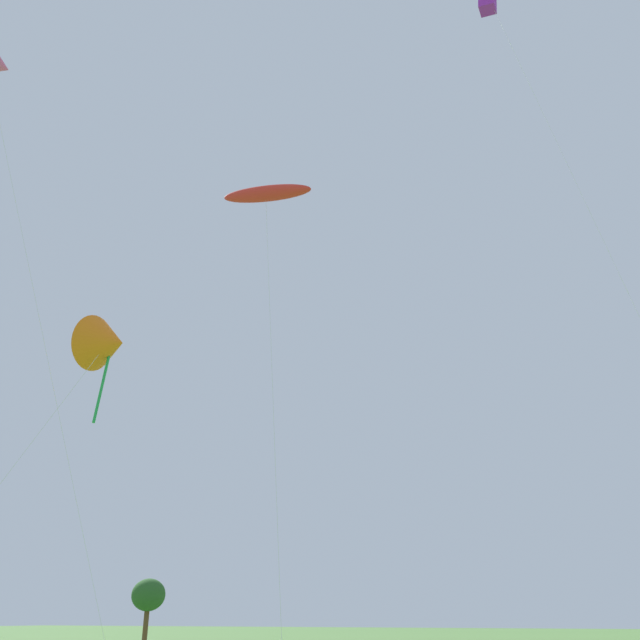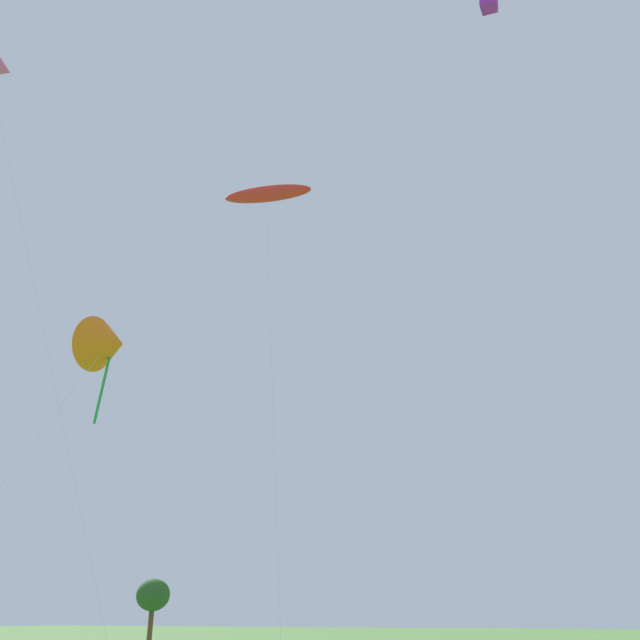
% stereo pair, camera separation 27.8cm
% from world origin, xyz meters
% --- Properties ---
extents(kite_flying_2, '(4.49, 5.68, 12.56)m').
position_xyz_m(kite_flying_2, '(-7.78, 4.82, 11.40)').
color(kite_flying_2, silver).
rests_on(kite_flying_2, ground).
extents(kite_flying_4, '(5.30, 3.67, 19.99)m').
position_xyz_m(kite_flying_4, '(-3.46, 8.56, 19.02)').
color(kite_flying_4, silver).
rests_on(kite_flying_4, ground).
extents(park_tree_0, '(2.11, 2.11, 4.39)m').
position_xyz_m(park_tree_0, '(-20.03, 24.82, 3.36)').
color(park_tree_0, brown).
rests_on(park_tree_0, ground).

